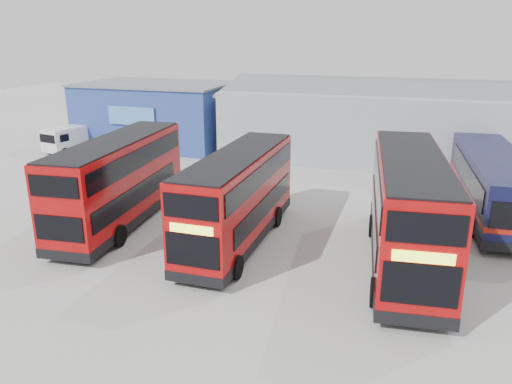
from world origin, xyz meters
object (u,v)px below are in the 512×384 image
at_px(maintenance_shed, 431,123).
at_px(office_block, 158,113).
at_px(double_decker_left, 119,183).
at_px(panel_van, 71,137).
at_px(double_decker_centre, 238,199).
at_px(double_decker_right, 408,212).
at_px(single_decker_blue, 492,185).

bearing_deg(maintenance_shed, office_block, -174.79).
height_order(maintenance_shed, double_decker_left, maintenance_shed).
xyz_separation_m(double_decker_left, panel_van, (-12.71, 12.75, -1.02)).
relative_size(double_decker_centre, panel_van, 2.04).
xyz_separation_m(double_decker_centre, double_decker_right, (7.23, 0.02, 0.20)).
distance_m(office_block, double_decker_centre, 22.51).
bearing_deg(single_decker_blue, office_block, -26.35).
distance_m(single_decker_blue, panel_van, 30.76).
bearing_deg(double_decker_left, double_decker_centre, 171.67).
xyz_separation_m(office_block, double_decker_right, (20.97, -17.80, -0.32)).
xyz_separation_m(office_block, maintenance_shed, (22.00, 2.01, 0.02)).
bearing_deg(office_block, maintenance_shed, 5.21).
height_order(maintenance_shed, double_decker_centre, maintenance_shed).
xyz_separation_m(double_decker_left, double_decker_right, (13.54, -0.32, 0.12)).
distance_m(double_decker_right, panel_van, 29.35).
distance_m(office_block, maintenance_shed, 22.09).
height_order(double_decker_centre, double_decker_right, double_decker_right).
bearing_deg(office_block, panel_van, -138.14).
relative_size(office_block, single_decker_blue, 1.03).
bearing_deg(panel_van, single_decker_blue, 0.51).
height_order(single_decker_blue, panel_van, single_decker_blue).
bearing_deg(panel_van, double_decker_left, -34.18).
xyz_separation_m(double_decker_right, single_decker_blue, (4.00, 7.52, -0.67)).
distance_m(maintenance_shed, double_decker_right, 19.84).
height_order(double_decker_right, single_decker_blue, double_decker_right).
bearing_deg(double_decker_left, maintenance_shed, -132.01).
height_order(double_decker_right, panel_van, double_decker_right).
distance_m(maintenance_shed, double_decker_left, 24.33).
xyz_separation_m(office_block, double_decker_centre, (13.74, -17.82, -0.52)).
relative_size(double_decker_centre, double_decker_right, 0.90).
xyz_separation_m(maintenance_shed, double_decker_right, (-1.03, -19.81, -0.34)).
distance_m(office_block, panel_van, 7.24).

